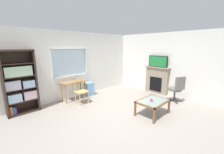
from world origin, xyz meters
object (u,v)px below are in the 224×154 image
object	(u,v)px
desk_under_window	(73,85)
fireplace	(157,80)
wooden_chair	(81,91)
bookshelf	(20,84)
plastic_drawer_unit	(88,89)
office_chair	(177,88)
sippy_cup	(151,100)
coffee_table	(153,102)
tv	(158,61)

from	to	relation	value
desk_under_window	fireplace	xyz separation A→B (m)	(3.12, -1.83, -0.01)
wooden_chair	bookshelf	bearing A→B (deg)	160.40
wooden_chair	desk_under_window	bearing A→B (deg)	90.90
plastic_drawer_unit	office_chair	xyz separation A→B (m)	(1.91, -2.96, 0.28)
office_chair	desk_under_window	bearing A→B (deg)	132.06
desk_under_window	fireplace	distance (m)	3.61
sippy_cup	plastic_drawer_unit	bearing A→B (deg)	95.43
office_chair	sippy_cup	distance (m)	1.64
desk_under_window	coffee_table	xyz separation A→B (m)	(1.10, -2.82, -0.21)
tv	fireplace	bearing A→B (deg)	-0.00
tv	sippy_cup	distance (m)	2.52
plastic_drawer_unit	wooden_chair	bearing A→B (deg)	-141.43
fireplace	office_chair	xyz separation A→B (m)	(-0.49, -1.09, -0.04)
desk_under_window	fireplace	bearing A→B (deg)	-30.33
wooden_chair	fireplace	xyz separation A→B (m)	(3.11, -1.31, 0.13)
fireplace	coffee_table	xyz separation A→B (m)	(-2.02, -0.99, -0.20)
tv	sippy_cup	bearing A→B (deg)	-154.54
tv	office_chair	distance (m)	1.47
bookshelf	sippy_cup	size ratio (longest dim) A/B	21.98
desk_under_window	bookshelf	bearing A→B (deg)	176.41
coffee_table	sippy_cup	size ratio (longest dim) A/B	10.69
plastic_drawer_unit	tv	distance (m)	3.24
plastic_drawer_unit	tv	world-z (taller)	tv
fireplace	desk_under_window	bearing A→B (deg)	149.67
bookshelf	wooden_chair	xyz separation A→B (m)	(1.75, -0.62, -0.49)
desk_under_window	fireplace	world-z (taller)	fireplace
fireplace	sippy_cup	bearing A→B (deg)	-154.73
bookshelf	sippy_cup	distance (m)	4.04
tv	sippy_cup	size ratio (longest dim) A/B	9.56
plastic_drawer_unit	office_chair	size ratio (longest dim) A/B	0.56
desk_under_window	plastic_drawer_unit	size ratio (longest dim) A/B	1.67
desk_under_window	wooden_chair	world-z (taller)	wooden_chair
wooden_chair	plastic_drawer_unit	distance (m)	0.92
wooden_chair	tv	size ratio (longest dim) A/B	1.05
wooden_chair	tv	distance (m)	3.49
wooden_chair	sippy_cup	xyz separation A→B (m)	(0.98, -2.32, 0.04)
bookshelf	office_chair	xyz separation A→B (m)	(4.37, -3.02, -0.40)
bookshelf	plastic_drawer_unit	distance (m)	2.55
wooden_chair	plastic_drawer_unit	bearing A→B (deg)	38.57
coffee_table	office_chair	bearing A→B (deg)	-3.52
desk_under_window	plastic_drawer_unit	world-z (taller)	desk_under_window
wooden_chair	coffee_table	distance (m)	2.55
desk_under_window	sippy_cup	distance (m)	3.00
tv	coffee_table	size ratio (longest dim) A/B	0.89
sippy_cup	office_chair	bearing A→B (deg)	-2.88
plastic_drawer_unit	coffee_table	size ratio (longest dim) A/B	0.58
wooden_chair	coffee_table	size ratio (longest dim) A/B	0.94
bookshelf	desk_under_window	bearing A→B (deg)	-3.59
tv	office_chair	bearing A→B (deg)	-113.47
plastic_drawer_unit	office_chair	bearing A→B (deg)	-57.15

